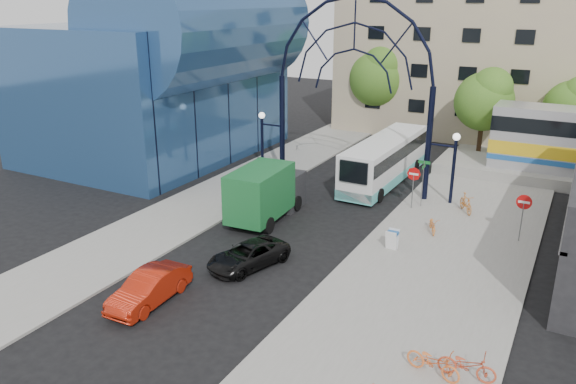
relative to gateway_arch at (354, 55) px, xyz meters
The scene contains 21 objects.
ground 16.41m from the gateway_arch, 90.00° to the right, with size 120.00×120.00×0.00m, color black.
sidewalk_east 15.37m from the gateway_arch, 51.34° to the right, with size 8.00×56.00×0.12m, color gray.
plaza_west 13.36m from the gateway_arch, 129.09° to the right, with size 5.00×50.00×0.12m, color gray.
gateway_arch is the anchor object (origin of this frame).
stop_sign 8.37m from the gateway_arch, 22.63° to the right, with size 0.80×0.07×2.50m.
do_not_enter_sign 13.43m from the gateway_arch, 19.99° to the right, with size 0.76×0.07×2.48m.
street_name_sign 8.38m from the gateway_arch, 15.07° to the right, with size 0.70×0.70×2.80m.
sandwich_board 12.52m from the gateway_arch, 55.09° to the right, with size 0.55×0.61×0.99m.
transit_hall 15.45m from the gateway_arch, behind, with size 16.50×18.00×14.50m.
apartment_block 21.12m from the gateway_arch, 84.55° to the left, with size 20.00×12.10×14.00m.
tree_north_a 13.98m from the gateway_arch, 62.83° to the left, with size 4.48×4.48×7.00m.
tree_north_b 16.72m from the gateway_arch, 103.68° to the left, with size 5.12×5.12×8.00m.
tree_north_c 18.95m from the gateway_arch, 48.96° to the left, with size 4.16×4.16×6.50m.
city_bus 7.55m from the gateway_arch, 55.63° to the left, with size 2.74×10.92×2.98m.
green_truck 10.20m from the gateway_arch, 106.08° to the right, with size 2.70×6.30×3.12m.
black_suv 15.10m from the gateway_arch, 88.84° to the right, with size 1.89×4.09×1.14m, color black.
red_sedan 19.25m from the gateway_arch, 95.06° to the right, with size 1.41×4.05×1.33m, color #AC1D0A.
bike_near_a 11.63m from the gateway_arch, 36.02° to the right, with size 0.55×1.58×0.83m, color orange.
bike_near_b 11.11m from the gateway_arch, ahead, with size 0.51×1.81×1.09m, color orange.
bike_far_a 21.29m from the gateway_arch, 56.44° to the right, with size 0.65×1.87×0.98m, color #CB4928.
bike_far_c 21.07m from the gateway_arch, 59.47° to the right, with size 0.66×1.90×1.00m, color orange.
Camera 1 is at (13.08, -18.69, 11.89)m, focal length 35.00 mm.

